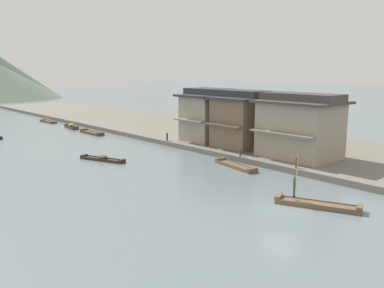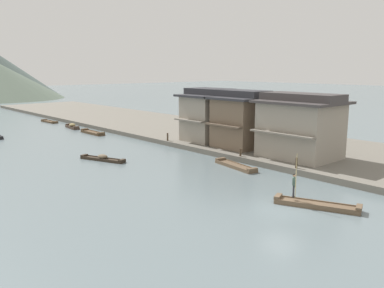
{
  "view_description": "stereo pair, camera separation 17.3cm",
  "coord_description": "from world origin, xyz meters",
  "px_view_note": "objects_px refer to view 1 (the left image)",
  "views": [
    {
      "loc": [
        -20.91,
        -14.8,
        8.96
      ],
      "look_at": [
        3.52,
        12.66,
        2.11
      ],
      "focal_mm": 37.92,
      "sensor_mm": 36.0,
      "label": 1
    },
    {
      "loc": [
        -20.78,
        -14.91,
        8.96
      ],
      "look_at": [
        3.52,
        12.66,
        2.11
      ],
      "focal_mm": 37.92,
      "sensor_mm": 36.0,
      "label": 2
    }
  ],
  "objects_px": {
    "boat_foreground_poled": "(317,205)",
    "mooring_post_dock_mid": "(240,152)",
    "house_waterfront_tall": "(209,115)",
    "mooring_post_dock_near": "(296,163)",
    "boat_upstream_distant": "(92,133)",
    "house_waterfront_second": "(242,119)",
    "boatman_person": "(295,182)",
    "mooring_post_dock_far": "(167,137)",
    "boat_moored_second": "(48,122)",
    "house_waterfront_nearest": "(300,126)",
    "boat_midriver_upstream": "(71,127)",
    "boat_midriver_drifting": "(102,159)",
    "boat_moored_far": "(235,166)"
  },
  "relations": [
    {
      "from": "boat_upstream_distant",
      "to": "mooring_post_dock_mid",
      "type": "xyz_separation_m",
      "value": [
        2.57,
        -25.23,
        0.77
      ]
    },
    {
      "from": "boat_midriver_upstream",
      "to": "house_waterfront_second",
      "type": "relative_size",
      "value": 0.64
    },
    {
      "from": "boat_foreground_poled",
      "to": "boat_midriver_drifting",
      "type": "height_order",
      "value": "boat_midriver_drifting"
    },
    {
      "from": "mooring_post_dock_mid",
      "to": "mooring_post_dock_far",
      "type": "relative_size",
      "value": 0.82
    },
    {
      "from": "house_waterfront_second",
      "to": "mooring_post_dock_far",
      "type": "xyz_separation_m",
      "value": [
        -3.78,
        8.26,
        -2.56
      ]
    },
    {
      "from": "boat_midriver_drifting",
      "to": "mooring_post_dock_far",
      "type": "bearing_deg",
      "value": 12.34
    },
    {
      "from": "boatman_person",
      "to": "boat_midriver_drifting",
      "type": "xyz_separation_m",
      "value": [
        -3.07,
        20.18,
        -1.3
      ]
    },
    {
      "from": "mooring_post_dock_mid",
      "to": "boat_moored_second",
      "type": "bearing_deg",
      "value": 93.0
    },
    {
      "from": "mooring_post_dock_near",
      "to": "boatman_person",
      "type": "bearing_deg",
      "value": -146.84
    },
    {
      "from": "house_waterfront_second",
      "to": "boat_midriver_drifting",
      "type": "bearing_deg",
      "value": 155.83
    },
    {
      "from": "boat_moored_far",
      "to": "mooring_post_dock_near",
      "type": "xyz_separation_m",
      "value": [
        2.07,
        -5.13,
        0.86
      ]
    },
    {
      "from": "boat_moored_far",
      "to": "mooring_post_dock_far",
      "type": "bearing_deg",
      "value": 80.81
    },
    {
      "from": "boat_moored_far",
      "to": "boat_midriver_upstream",
      "type": "xyz_separation_m",
      "value": [
        -0.27,
        33.37,
        0.14
      ]
    },
    {
      "from": "house_waterfront_tall",
      "to": "mooring_post_dock_near",
      "type": "xyz_separation_m",
      "value": [
        -4.05,
        -15.04,
        -2.56
      ]
    },
    {
      "from": "boatman_person",
      "to": "house_waterfront_tall",
      "type": "xyz_separation_m",
      "value": [
        10.81,
        19.46,
        2.07
      ]
    },
    {
      "from": "boat_moored_second",
      "to": "house_waterfront_tall",
      "type": "relative_size",
      "value": 0.65
    },
    {
      "from": "house_waterfront_second",
      "to": "boatman_person",
      "type": "bearing_deg",
      "value": -126.84
    },
    {
      "from": "boat_midriver_upstream",
      "to": "mooring_post_dock_near",
      "type": "xyz_separation_m",
      "value": [
        2.34,
        -38.5,
        0.73
      ]
    },
    {
      "from": "mooring_post_dock_mid",
      "to": "house_waterfront_tall",
      "type": "bearing_deg",
      "value": 64.91
    },
    {
      "from": "mooring_post_dock_near",
      "to": "mooring_post_dock_mid",
      "type": "xyz_separation_m",
      "value": [
        0.0,
        6.4,
        -0.08
      ]
    },
    {
      "from": "boat_moored_far",
      "to": "boat_midriver_drifting",
      "type": "relative_size",
      "value": 1.04
    },
    {
      "from": "mooring_post_dock_far",
      "to": "house_waterfront_tall",
      "type": "bearing_deg",
      "value": -35.44
    },
    {
      "from": "boat_moored_second",
      "to": "house_waterfront_second",
      "type": "relative_size",
      "value": 0.71
    },
    {
      "from": "mooring_post_dock_far",
      "to": "house_waterfront_nearest",
      "type": "bearing_deg",
      "value": -76.07
    },
    {
      "from": "boat_midriver_drifting",
      "to": "boat_moored_second",
      "type": "bearing_deg",
      "value": 76.47
    },
    {
      "from": "house_waterfront_nearest",
      "to": "house_waterfront_second",
      "type": "height_order",
      "value": "same"
    },
    {
      "from": "mooring_post_dock_mid",
      "to": "boat_midriver_upstream",
      "type": "bearing_deg",
      "value": 94.16
    },
    {
      "from": "boat_foreground_poled",
      "to": "mooring_post_dock_mid",
      "type": "xyz_separation_m",
      "value": [
        6.16,
        12.23,
        0.77
      ]
    },
    {
      "from": "boatman_person",
      "to": "house_waterfront_second",
      "type": "xyz_separation_m",
      "value": [
        10.54,
        14.07,
        2.07
      ]
    },
    {
      "from": "boatman_person",
      "to": "boat_upstream_distant",
      "type": "xyz_separation_m",
      "value": [
        4.2,
        36.05,
        -1.34
      ]
    },
    {
      "from": "boat_foreground_poled",
      "to": "mooring_post_dock_near",
      "type": "bearing_deg",
      "value": 43.42
    },
    {
      "from": "boat_moored_second",
      "to": "house_waterfront_nearest",
      "type": "distance_m",
      "value": 45.83
    },
    {
      "from": "boat_moored_second",
      "to": "boat_midriver_drifting",
      "type": "height_order",
      "value": "boat_midriver_drifting"
    },
    {
      "from": "boat_moored_second",
      "to": "mooring_post_dock_far",
      "type": "bearing_deg",
      "value": -85.84
    },
    {
      "from": "house_waterfront_tall",
      "to": "mooring_post_dock_mid",
      "type": "xyz_separation_m",
      "value": [
        -4.05,
        -8.64,
        -2.64
      ]
    },
    {
      "from": "boatman_person",
      "to": "boat_upstream_distant",
      "type": "height_order",
      "value": "boatman_person"
    },
    {
      "from": "boatman_person",
      "to": "boat_upstream_distant",
      "type": "distance_m",
      "value": 36.32
    },
    {
      "from": "boat_upstream_distant",
      "to": "mooring_post_dock_mid",
      "type": "relative_size",
      "value": 6.74
    },
    {
      "from": "house_waterfront_tall",
      "to": "boat_moored_far",
      "type": "bearing_deg",
      "value": -121.68
    },
    {
      "from": "boat_foreground_poled",
      "to": "boat_upstream_distant",
      "type": "xyz_separation_m",
      "value": [
        3.6,
        37.46,
        -0.0
      ]
    },
    {
      "from": "boat_midriver_upstream",
      "to": "boat_upstream_distant",
      "type": "bearing_deg",
      "value": -91.9
    },
    {
      "from": "boat_moored_far",
      "to": "mooring_post_dock_mid",
      "type": "relative_size",
      "value": 7.01
    },
    {
      "from": "boat_moored_second",
      "to": "mooring_post_dock_mid",
      "type": "distance_m",
      "value": 41.33
    },
    {
      "from": "boat_moored_second",
      "to": "mooring_post_dock_near",
      "type": "relative_size",
      "value": 4.84
    },
    {
      "from": "boat_moored_far",
      "to": "mooring_post_dock_near",
      "type": "relative_size",
      "value": 5.79
    },
    {
      "from": "boatman_person",
      "to": "mooring_post_dock_near",
      "type": "height_order",
      "value": "boatman_person"
    },
    {
      "from": "boat_moored_second",
      "to": "boat_upstream_distant",
      "type": "distance_m",
      "value": 16.03
    },
    {
      "from": "boat_upstream_distant",
      "to": "house_waterfront_second",
      "type": "height_order",
      "value": "house_waterfront_second"
    },
    {
      "from": "house_waterfront_nearest",
      "to": "house_waterfront_second",
      "type": "relative_size",
      "value": 1.23
    },
    {
      "from": "mooring_post_dock_near",
      "to": "mooring_post_dock_far",
      "type": "xyz_separation_m",
      "value": [
        0.0,
        17.91,
        0.0
      ]
    }
  ]
}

